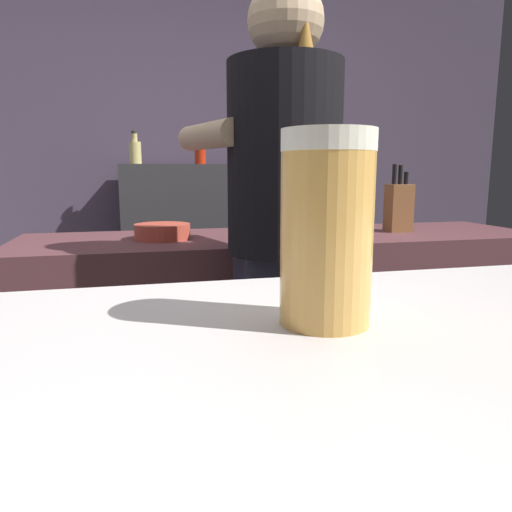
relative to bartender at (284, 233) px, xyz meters
The scene contains 10 objects.
wall_back 2.13m from the bartender, 95.35° to the left, with size 5.20×0.10×2.70m, color #4E4055.
prep_counter 0.71m from the bartender, 71.26° to the left, with size 2.10×0.60×0.92m, color brown.
back_shelf 1.86m from the bartender, 94.36° to the left, with size 0.80×0.36×1.22m, color #353436.
bartender is the anchor object (origin of this frame).
knife_block 0.79m from the bartender, 34.84° to the left, with size 0.10×0.08×0.28m.
mixing_bowl 0.57m from the bartender, 127.40° to the left, with size 0.21×0.21×0.06m, color #C14936.
chefs_knife 0.50m from the bartender, 55.41° to the left, with size 0.24×0.03×0.01m, color silver.
pint_glass_far 1.10m from the bartender, 105.61° to the right, with size 0.07×0.07×0.15m.
bottle_olive_oil 1.75m from the bartender, 91.04° to the left, with size 0.07×0.07×0.23m.
bottle_vinegar 1.87m from the bartender, 103.56° to the left, with size 0.08×0.08×0.20m.
Camera 1 is at (-0.24, -1.28, 1.17)m, focal length 33.71 mm.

